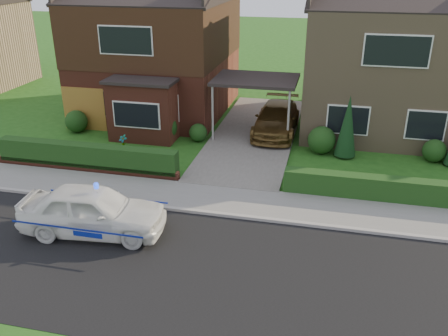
% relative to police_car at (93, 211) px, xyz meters
% --- Properties ---
extents(ground, '(120.00, 120.00, 0.00)m').
position_rel_police_car_xyz_m(ground, '(3.34, -1.20, -0.76)').
color(ground, '#1E5015').
rests_on(ground, ground).
extents(road, '(60.00, 6.00, 0.02)m').
position_rel_police_car_xyz_m(road, '(3.34, -1.20, -0.76)').
color(road, black).
rests_on(road, ground).
extents(kerb, '(60.00, 0.16, 0.12)m').
position_rel_police_car_xyz_m(kerb, '(3.34, 1.85, -0.70)').
color(kerb, '#9E9993').
rests_on(kerb, ground).
extents(sidewalk, '(60.00, 2.00, 0.10)m').
position_rel_police_car_xyz_m(sidewalk, '(3.34, 2.90, -0.71)').
color(sidewalk, slate).
rests_on(sidewalk, ground).
extents(driveway, '(3.80, 12.00, 0.12)m').
position_rel_police_car_xyz_m(driveway, '(3.34, 9.80, -0.70)').
color(driveway, '#666059').
rests_on(driveway, ground).
extents(house_left, '(7.50, 9.53, 7.25)m').
position_rel_police_car_xyz_m(house_left, '(-2.45, 12.70, 3.05)').
color(house_left, brown).
rests_on(house_left, ground).
extents(house_right, '(7.50, 8.06, 7.25)m').
position_rel_police_car_xyz_m(house_right, '(9.14, 12.79, 2.91)').
color(house_right, '#917859').
rests_on(house_right, ground).
extents(carport_link, '(3.80, 3.00, 2.77)m').
position_rel_police_car_xyz_m(carport_link, '(3.34, 9.75, 1.90)').
color(carport_link, black).
rests_on(carport_link, ground).
extents(garage_door, '(2.20, 0.10, 2.10)m').
position_rel_police_car_xyz_m(garage_door, '(-4.91, 8.76, 0.29)').
color(garage_door, brown).
rests_on(garage_door, ground).
extents(dwarf_wall, '(7.70, 0.25, 0.36)m').
position_rel_police_car_xyz_m(dwarf_wall, '(-2.46, 4.10, -0.58)').
color(dwarf_wall, brown).
rests_on(dwarf_wall, ground).
extents(hedge_left, '(7.50, 0.55, 0.90)m').
position_rel_police_car_xyz_m(hedge_left, '(-2.46, 4.25, -0.76)').
color(hedge_left, '#103514').
rests_on(hedge_left, ground).
extents(hedge_right, '(7.50, 0.55, 0.80)m').
position_rel_police_car_xyz_m(hedge_right, '(9.14, 4.15, -0.76)').
color(hedge_right, '#103514').
rests_on(hedge_right, ground).
extents(shrub_left_far, '(1.08, 1.08, 1.08)m').
position_rel_police_car_xyz_m(shrub_left_far, '(-5.16, 8.30, -0.22)').
color(shrub_left_far, '#103514').
rests_on(shrub_left_far, ground).
extents(shrub_left_mid, '(1.32, 1.32, 1.32)m').
position_rel_police_car_xyz_m(shrub_left_mid, '(-0.66, 8.10, -0.10)').
color(shrub_left_mid, '#103514').
rests_on(shrub_left_mid, ground).
extents(shrub_left_near, '(0.84, 0.84, 0.84)m').
position_rel_police_car_xyz_m(shrub_left_near, '(0.94, 8.40, -0.34)').
color(shrub_left_near, '#103514').
rests_on(shrub_left_near, ground).
extents(shrub_right_near, '(1.20, 1.20, 1.20)m').
position_rel_police_car_xyz_m(shrub_right_near, '(6.54, 8.20, -0.16)').
color(shrub_right_near, '#103514').
rests_on(shrub_right_near, ground).
extents(shrub_right_mid, '(0.96, 0.96, 0.96)m').
position_rel_police_car_xyz_m(shrub_right_mid, '(11.14, 8.30, -0.28)').
color(shrub_right_mid, '#103514').
rests_on(shrub_right_mid, ground).
extents(conifer_a, '(0.90, 0.90, 2.60)m').
position_rel_police_car_xyz_m(conifer_a, '(7.54, 8.00, 0.54)').
color(conifer_a, black).
rests_on(conifer_a, ground).
extents(police_car, '(4.08, 4.59, 1.68)m').
position_rel_police_car_xyz_m(police_car, '(0.00, 0.00, 0.00)').
color(police_car, white).
rests_on(police_car, ground).
extents(driveway_car, '(1.93, 4.72, 1.37)m').
position_rel_police_car_xyz_m(driveway_car, '(4.34, 10.06, 0.05)').
color(driveway_car, brown).
rests_on(driveway_car, driveway).
extents(potted_plant_a, '(0.48, 0.40, 0.77)m').
position_rel_police_car_xyz_m(potted_plant_a, '(-1.86, 6.36, -0.37)').
color(potted_plant_a, gray).
rests_on(potted_plant_a, ground).
extents(potted_plant_b, '(0.54, 0.53, 0.77)m').
position_rel_police_car_xyz_m(potted_plant_b, '(-2.44, 7.80, -0.37)').
color(potted_plant_b, gray).
rests_on(potted_plant_b, ground).
extents(potted_plant_c, '(0.51, 0.51, 0.84)m').
position_rel_police_car_xyz_m(potted_plant_c, '(0.24, 4.80, -0.34)').
color(potted_plant_c, gray).
rests_on(potted_plant_c, ground).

